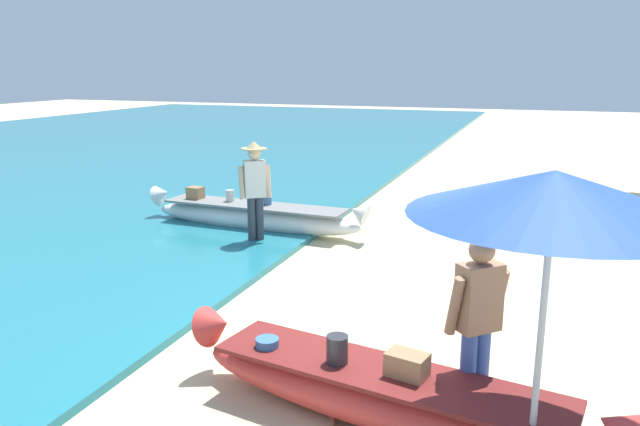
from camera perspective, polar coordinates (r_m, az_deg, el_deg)
The scene contains 6 objects.
ground_plane at distance 6.99m, azimuth 4.86°, elevation -12.47°, with size 80.00×80.00×0.00m, color beige.
boat_red_foreground at distance 5.58m, azimuth 5.89°, elevation -16.36°, with size 4.07×1.32×0.78m.
boat_white_midground at distance 11.68m, azimuth -6.14°, elevation -0.28°, with size 4.56×0.85×0.79m.
person_vendor_hatted at distance 10.59m, azimuth -6.05°, elevation 2.51°, with size 0.56×0.49×1.82m.
person_tourist_customer at distance 5.48m, azimuth 14.36°, elevation -9.55°, with size 0.53×0.53×1.68m.
patio_umbrella_large at distance 4.38m, azimuth 20.80°, elevation 1.50°, with size 1.96×1.96×2.39m.
Camera 1 is at (1.60, -6.08, 3.06)m, focal length 34.57 mm.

